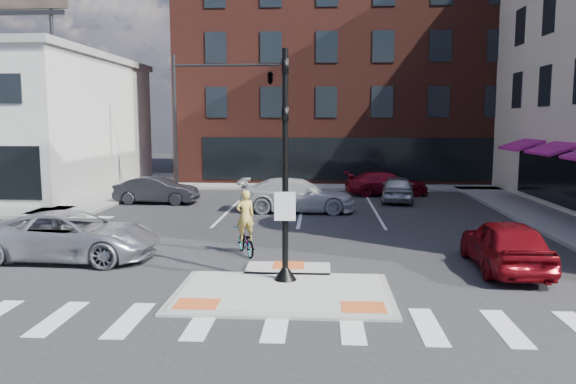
# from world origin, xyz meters

# --- Properties ---
(ground) EXTENTS (120.00, 120.00, 0.00)m
(ground) POSITION_xyz_m (0.00, 0.00, 0.00)
(ground) COLOR #28282B
(ground) RESTS_ON ground
(refuge_island) EXTENTS (5.40, 4.65, 0.13)m
(refuge_island) POSITION_xyz_m (0.00, -0.26, 0.05)
(refuge_island) COLOR gray
(refuge_island) RESTS_ON ground
(sidewalk_e) EXTENTS (3.00, 24.00, 0.15)m
(sidewalk_e) POSITION_xyz_m (10.80, 10.00, 0.07)
(sidewalk_e) COLOR gray
(sidewalk_e) RESTS_ON ground
(sidewalk_n) EXTENTS (26.00, 3.00, 0.15)m
(sidewalk_n) POSITION_xyz_m (3.00, 22.00, 0.07)
(sidewalk_n) COLOR gray
(sidewalk_n) RESTS_ON ground
(building_n) EXTENTS (24.40, 18.40, 15.50)m
(building_n) POSITION_xyz_m (3.00, 31.99, 7.80)
(building_n) COLOR #4C1F17
(building_n) RESTS_ON ground
(building_far_left) EXTENTS (10.00, 12.00, 10.00)m
(building_far_left) POSITION_xyz_m (-4.00, 52.00, 5.00)
(building_far_left) COLOR slate
(building_far_left) RESTS_ON ground
(building_far_right) EXTENTS (12.00, 12.00, 12.00)m
(building_far_right) POSITION_xyz_m (9.00, 54.00, 6.00)
(building_far_right) COLOR brown
(building_far_right) RESTS_ON ground
(signal_pole) EXTENTS (0.60, 0.60, 5.98)m
(signal_pole) POSITION_xyz_m (0.00, 0.40, 2.36)
(signal_pole) COLOR black
(signal_pole) RESTS_ON refuge_island
(mast_arm_signal) EXTENTS (6.10, 2.24, 8.00)m
(mast_arm_signal) POSITION_xyz_m (-3.47, 18.00, 6.21)
(mast_arm_signal) COLOR black
(mast_arm_signal) RESTS_ON ground
(silver_suv) EXTENTS (5.51, 2.74, 1.50)m
(silver_suv) POSITION_xyz_m (-6.81, 2.66, 0.75)
(silver_suv) COLOR #B3B5BB
(silver_suv) RESTS_ON ground
(red_sedan) EXTENTS (1.88, 4.47, 1.51)m
(red_sedan) POSITION_xyz_m (6.24, 2.21, 0.76)
(red_sedan) COLOR maroon
(red_sedan) RESTS_ON ground
(white_pickup) EXTENTS (5.48, 2.27, 1.59)m
(white_pickup) POSITION_xyz_m (-0.22, 12.32, 0.79)
(white_pickup) COLOR silver
(white_pickup) RESTS_ON ground
(bg_car_dark) EXTENTS (4.33, 1.71, 1.40)m
(bg_car_dark) POSITION_xyz_m (-7.65, 14.54, 0.70)
(bg_car_dark) COLOR #252429
(bg_car_dark) RESTS_ON ground
(bg_car_silver) EXTENTS (2.19, 4.32, 1.41)m
(bg_car_silver) POSITION_xyz_m (5.00, 16.02, 0.70)
(bg_car_silver) COLOR #A6A8AD
(bg_car_silver) RESTS_ON ground
(bg_car_red) EXTENTS (4.98, 2.51, 1.39)m
(bg_car_red) POSITION_xyz_m (4.69, 18.55, 0.69)
(bg_car_red) COLOR maroon
(bg_car_red) RESTS_ON ground
(cyclist) EXTENTS (1.17, 1.72, 2.09)m
(cyclist) POSITION_xyz_m (-1.50, 3.65, 0.70)
(cyclist) COLOR #3F3F44
(cyclist) RESTS_ON ground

